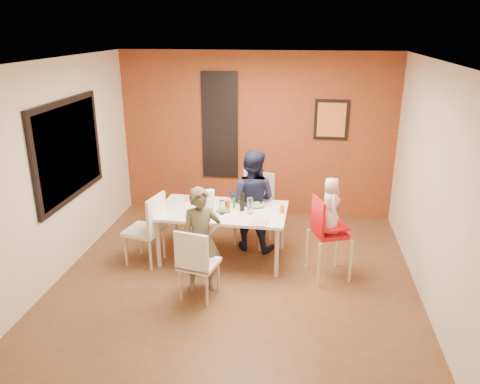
# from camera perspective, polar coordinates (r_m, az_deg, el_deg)

# --- Properties ---
(ground) EXTENTS (4.50, 4.50, 0.00)m
(ground) POSITION_cam_1_polar(r_m,az_deg,el_deg) (6.16, -0.39, -10.17)
(ground) COLOR brown
(ground) RESTS_ON ground
(ceiling) EXTENTS (4.50, 4.50, 0.02)m
(ceiling) POSITION_cam_1_polar(r_m,az_deg,el_deg) (5.36, -0.46, 15.74)
(ceiling) COLOR white
(ceiling) RESTS_ON wall_back
(wall_back) EXTENTS (4.50, 0.02, 2.70)m
(wall_back) POSITION_cam_1_polar(r_m,az_deg,el_deg) (7.77, 1.99, 6.91)
(wall_back) COLOR beige
(wall_back) RESTS_ON ground
(wall_front) EXTENTS (4.50, 0.02, 2.70)m
(wall_front) POSITION_cam_1_polar(r_m,az_deg,el_deg) (3.58, -5.70, -9.19)
(wall_front) COLOR beige
(wall_front) RESTS_ON ground
(wall_left) EXTENTS (0.02, 4.50, 2.70)m
(wall_left) POSITION_cam_1_polar(r_m,az_deg,el_deg) (6.33, -21.04, 2.59)
(wall_left) COLOR beige
(wall_left) RESTS_ON ground
(wall_right) EXTENTS (0.02, 4.50, 2.70)m
(wall_right) POSITION_cam_1_polar(r_m,az_deg,el_deg) (5.75, 22.35, 0.77)
(wall_right) COLOR beige
(wall_right) RESTS_ON ground
(brick_accent_wall) EXTENTS (4.50, 0.02, 2.70)m
(brick_accent_wall) POSITION_cam_1_polar(r_m,az_deg,el_deg) (7.75, 1.98, 6.88)
(brick_accent_wall) COLOR maroon
(brick_accent_wall) RESTS_ON ground
(picture_window_frame) EXTENTS (0.05, 1.70, 1.30)m
(picture_window_frame) POSITION_cam_1_polar(r_m,az_deg,el_deg) (6.43, -20.19, 4.82)
(picture_window_frame) COLOR black
(picture_window_frame) RESTS_ON wall_left
(picture_window_pane) EXTENTS (0.02, 1.55, 1.15)m
(picture_window_pane) POSITION_cam_1_polar(r_m,az_deg,el_deg) (6.43, -20.07, 4.82)
(picture_window_pane) COLOR black
(picture_window_pane) RESTS_ON wall_left
(glassblock_strip) EXTENTS (0.55, 0.03, 1.70)m
(glassblock_strip) POSITION_cam_1_polar(r_m,az_deg,el_deg) (7.79, -2.46, 8.06)
(glassblock_strip) COLOR silver
(glassblock_strip) RESTS_ON wall_back
(glassblock_surround) EXTENTS (0.60, 0.03, 1.76)m
(glassblock_surround) POSITION_cam_1_polar(r_m,az_deg,el_deg) (7.78, -2.47, 8.06)
(glassblock_surround) COLOR black
(glassblock_surround) RESTS_ON wall_back
(art_print_frame) EXTENTS (0.54, 0.03, 0.64)m
(art_print_frame) POSITION_cam_1_polar(r_m,az_deg,el_deg) (7.64, 11.08, 8.64)
(art_print_frame) COLOR black
(art_print_frame) RESTS_ON wall_back
(art_print_canvas) EXTENTS (0.44, 0.01, 0.54)m
(art_print_canvas) POSITION_cam_1_polar(r_m,az_deg,el_deg) (7.63, 11.08, 8.62)
(art_print_canvas) COLOR orange
(art_print_canvas) RESTS_ON wall_back
(dining_table) EXTENTS (1.75, 1.01, 0.72)m
(dining_table) POSITION_cam_1_polar(r_m,az_deg,el_deg) (6.34, -2.18, -2.68)
(dining_table) COLOR white
(dining_table) RESTS_ON ground
(chair_near) EXTENTS (0.49, 0.49, 0.90)m
(chair_near) POSITION_cam_1_polar(r_m,az_deg,el_deg) (5.48, -5.39, -8.38)
(chair_near) COLOR white
(chair_near) RESTS_ON ground
(chair_far) EXTENTS (0.60, 0.60, 1.04)m
(chair_far) POSITION_cam_1_polar(r_m,az_deg,el_deg) (6.89, 1.89, -1.46)
(chair_far) COLOR beige
(chair_far) RESTS_ON ground
(chair_left) EXTENTS (0.54, 0.54, 0.98)m
(chair_left) POSITION_cam_1_polar(r_m,az_deg,el_deg) (6.36, -11.00, -4.07)
(chair_left) COLOR white
(chair_left) RESTS_ON ground
(high_chair) EXTENTS (0.57, 0.57, 1.07)m
(high_chair) POSITION_cam_1_polar(r_m,az_deg,el_deg) (5.97, 10.51, -4.62)
(high_chair) COLOR red
(high_chair) RESTS_ON ground
(child_near) EXTENTS (0.56, 0.46, 1.31)m
(child_near) POSITION_cam_1_polar(r_m,az_deg,el_deg) (5.61, -4.72, -5.88)
(child_near) COLOR brown
(child_near) RESTS_ON ground
(child_far) EXTENTS (0.81, 0.69, 1.47)m
(child_far) POSITION_cam_1_polar(r_m,az_deg,el_deg) (6.61, 1.43, -1.00)
(child_far) COLOR #161932
(child_far) RESTS_ON ground
(toddler) EXTENTS (0.30, 0.39, 0.70)m
(toddler) POSITION_cam_1_polar(r_m,az_deg,el_deg) (5.86, 10.97, -1.55)
(toddler) COLOR silver
(toddler) RESTS_ON high_chair
(plate_near_left) EXTENTS (0.27, 0.27, 0.01)m
(plate_near_left) POSITION_cam_1_polar(r_m,az_deg,el_deg) (6.12, -5.78, -2.94)
(plate_near_left) COLOR white
(plate_near_left) RESTS_ON dining_table
(plate_far_mid) EXTENTS (0.30, 0.30, 0.01)m
(plate_far_mid) POSITION_cam_1_polar(r_m,az_deg,el_deg) (6.61, -1.46, -1.07)
(plate_far_mid) COLOR white
(plate_far_mid) RESTS_ON dining_table
(plate_near_right) EXTENTS (0.27, 0.27, 0.01)m
(plate_near_right) POSITION_cam_1_polar(r_m,az_deg,el_deg) (5.91, 2.28, -3.68)
(plate_near_right) COLOR white
(plate_near_right) RESTS_ON dining_table
(plate_far_left) EXTENTS (0.24, 0.24, 0.01)m
(plate_far_left) POSITION_cam_1_polar(r_m,az_deg,el_deg) (6.71, -6.10, -0.87)
(plate_far_left) COLOR white
(plate_far_left) RESTS_ON dining_table
(salad_bowl_a) EXTENTS (0.20, 0.20, 0.05)m
(salad_bowl_a) POSITION_cam_1_polar(r_m,az_deg,el_deg) (6.25, -2.03, -2.15)
(salad_bowl_a) COLOR white
(salad_bowl_a) RESTS_ON dining_table
(salad_bowl_b) EXTENTS (0.27, 0.27, 0.05)m
(salad_bowl_b) POSITION_cam_1_polar(r_m,az_deg,el_deg) (6.40, 2.02, -1.57)
(salad_bowl_b) COLOR silver
(salad_bowl_b) RESTS_ON dining_table
(wine_bottle) EXTENTS (0.07, 0.07, 0.25)m
(wine_bottle) POSITION_cam_1_polar(r_m,az_deg,el_deg) (6.24, 0.25, -1.21)
(wine_bottle) COLOR black
(wine_bottle) RESTS_ON dining_table
(wine_glass_a) EXTENTS (0.07, 0.07, 0.19)m
(wine_glass_a) POSITION_cam_1_polar(r_m,az_deg,el_deg) (6.13, -2.22, -1.89)
(wine_glass_a) COLOR white
(wine_glass_a) RESTS_ON dining_table
(wine_glass_b) EXTENTS (0.08, 0.08, 0.22)m
(wine_glass_b) POSITION_cam_1_polar(r_m,az_deg,el_deg) (6.15, 1.23, -1.67)
(wine_glass_b) COLOR silver
(wine_glass_b) RESTS_ON dining_table
(paper_towel_roll) EXTENTS (0.12, 0.12, 0.27)m
(paper_towel_roll) POSITION_cam_1_polar(r_m,az_deg,el_deg) (6.30, -3.65, -0.94)
(paper_towel_roll) COLOR white
(paper_towel_roll) RESTS_ON dining_table
(condiment_red) EXTENTS (0.04, 0.04, 0.15)m
(condiment_red) POSITION_cam_1_polar(r_m,az_deg,el_deg) (6.23, -1.40, -1.69)
(condiment_red) COLOR red
(condiment_red) RESTS_ON dining_table
(condiment_green) EXTENTS (0.04, 0.04, 0.14)m
(condiment_green) POSITION_cam_1_polar(r_m,az_deg,el_deg) (6.34, -0.77, -1.37)
(condiment_green) COLOR #317627
(condiment_green) RESTS_ON dining_table
(condiment_brown) EXTENTS (0.03, 0.03, 0.13)m
(condiment_brown) POSITION_cam_1_polar(r_m,az_deg,el_deg) (6.29, -1.70, -1.62)
(condiment_brown) COLOR brown
(condiment_brown) RESTS_ON dining_table
(sippy_cup) EXTENTS (0.06, 0.06, 0.11)m
(sippy_cup) POSITION_cam_1_polar(r_m,az_deg,el_deg) (6.21, 5.12, -2.10)
(sippy_cup) COLOR orange
(sippy_cup) RESTS_ON dining_table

